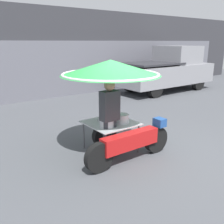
% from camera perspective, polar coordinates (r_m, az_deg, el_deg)
% --- Properties ---
extents(ground_plane, '(36.00, 36.00, 0.00)m').
position_cam_1_polar(ground_plane, '(5.60, 7.78, -9.27)').
color(ground_plane, '#4C4F54').
extents(shopfront_building, '(28.00, 2.06, 3.76)m').
position_cam_1_polar(shopfront_building, '(11.70, -18.93, 12.56)').
color(shopfront_building, '#38383D').
rests_on(shopfront_building, ground).
extents(vendor_motorcycle_cart, '(2.09, 2.09, 2.01)m').
position_cam_1_polar(vendor_motorcycle_cart, '(5.19, 0.15, 7.41)').
color(vendor_motorcycle_cart, black).
rests_on(vendor_motorcycle_cart, ground).
extents(vendor_person, '(0.38, 0.22, 1.64)m').
position_cam_1_polar(vendor_person, '(5.08, -0.53, -0.69)').
color(vendor_person, '#2D2D33').
rests_on(vendor_person, ground).
extents(pickup_truck, '(5.10, 1.97, 2.16)m').
position_cam_1_polar(pickup_truck, '(12.71, 12.59, 9.36)').
color(pickup_truck, black).
rests_on(pickup_truck, ground).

